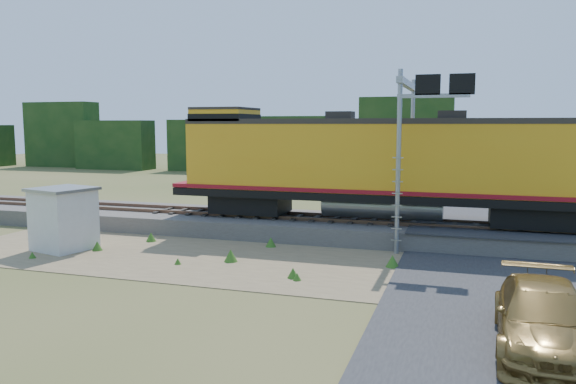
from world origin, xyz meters
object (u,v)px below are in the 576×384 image
(signal_gantry, at_px, (414,118))
(car, at_px, (544,318))
(locomotive, at_px, (376,164))
(shed, at_px, (64,219))

(signal_gantry, relative_size, car, 1.40)
(locomotive, distance_m, shed, 13.76)
(locomotive, relative_size, signal_gantry, 2.67)
(locomotive, xyz_separation_m, car, (5.76, -11.67, -2.71))
(shed, bearing_deg, locomotive, 41.30)
(shed, relative_size, signal_gantry, 0.36)
(car, bearing_deg, shed, 165.04)
(shed, relative_size, car, 0.51)
(shed, distance_m, signal_gantry, 15.44)
(shed, xyz_separation_m, signal_gantry, (13.78, 5.57, 4.20))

